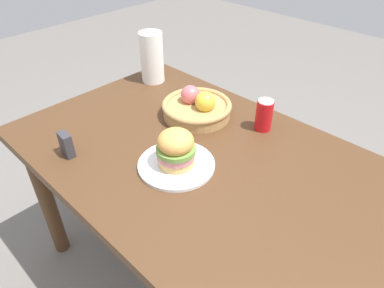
% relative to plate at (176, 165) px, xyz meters
% --- Properties ---
extents(ground_plane, '(8.00, 8.00, 0.00)m').
position_rel_plate_xyz_m(ground_plane, '(0.01, 0.10, -0.76)').
color(ground_plane, slate).
extents(dining_table, '(1.40, 0.90, 0.75)m').
position_rel_plate_xyz_m(dining_table, '(0.01, 0.10, -0.11)').
color(dining_table, '#4C301C').
rests_on(dining_table, ground_plane).
extents(plate, '(0.27, 0.27, 0.01)m').
position_rel_plate_xyz_m(plate, '(0.00, 0.00, 0.00)').
color(plate, white).
rests_on(plate, dining_table).
extents(sandwich, '(0.13, 0.13, 0.13)m').
position_rel_plate_xyz_m(sandwich, '(0.00, 0.00, 0.07)').
color(sandwich, '#DBAD60').
rests_on(sandwich, plate).
extents(soda_can, '(0.07, 0.07, 0.13)m').
position_rel_plate_xyz_m(soda_can, '(0.08, 0.40, 0.06)').
color(soda_can, red).
rests_on(soda_can, dining_table).
extents(fruit_basket, '(0.29, 0.29, 0.12)m').
position_rel_plate_xyz_m(fruit_basket, '(-0.18, 0.29, 0.03)').
color(fruit_basket, tan).
rests_on(fruit_basket, dining_table).
extents(paper_towel_roll, '(0.11, 0.11, 0.24)m').
position_rel_plate_xyz_m(paper_towel_roll, '(-0.56, 0.38, 0.11)').
color(paper_towel_roll, white).
rests_on(paper_towel_roll, dining_table).
extents(napkin_holder, '(0.06, 0.04, 0.09)m').
position_rel_plate_xyz_m(napkin_holder, '(-0.32, -0.23, 0.04)').
color(napkin_holder, '#333338').
rests_on(napkin_holder, dining_table).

